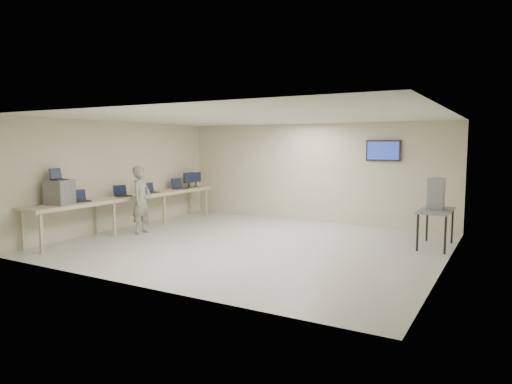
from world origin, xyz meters
The scene contains 13 objects.
room centered at (0.03, 0.06, 1.41)m, with size 8.01×7.01×2.81m.
workbench centered at (-3.59, 0.00, 0.83)m, with size 0.76×6.00×0.90m.
equipment_box centered at (-3.65, -2.11, 1.17)m, with size 0.45×0.52×0.54m, color slate.
laptop_on_box centered at (-3.70, -2.11, 1.50)m, with size 0.29×0.34×0.25m.
laptop_0 centered at (-3.66, -1.55, 0.97)m, with size 0.38×0.41×0.27m.
laptop_1 centered at (-3.61, -0.32, 0.97)m, with size 0.41×0.43×0.28m.
laptop_2 centered at (-3.59, 0.71, 0.97)m, with size 0.30×0.36×0.27m.
laptop_3 centered at (-3.63, 1.95, 0.98)m, with size 0.41×0.45×0.30m.
monitor_near centered at (-3.60, 2.40, 1.18)m, with size 0.21×0.47×0.46m.
monitor_far centered at (-3.60, 2.75, 1.17)m, with size 0.20×0.45×0.45m.
soldier centered at (-3.00, -0.27, 0.84)m, with size 0.61×0.40×1.68m, color #686D51.
side_table centered at (3.60, 1.72, 0.74)m, with size 0.64×1.36×0.82m.
storage_bins centered at (3.58, 1.72, 1.16)m, with size 0.32×0.36×0.68m.
Camera 1 is at (5.01, -8.63, 2.22)m, focal length 32.00 mm.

